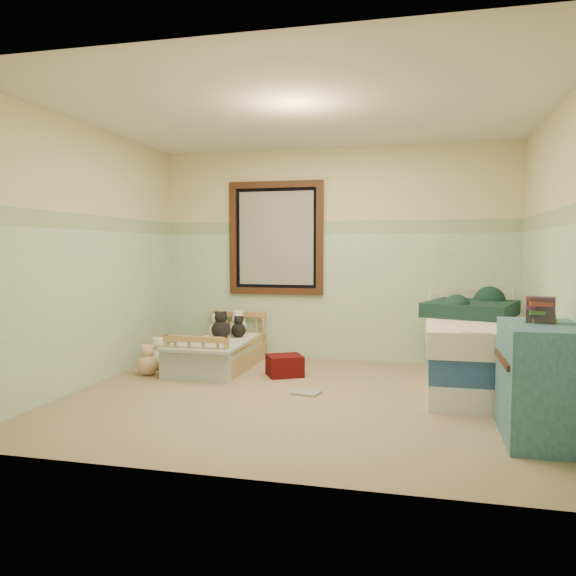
% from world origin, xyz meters
% --- Properties ---
extents(floor, '(4.20, 3.60, 0.02)m').
position_xyz_m(floor, '(0.00, 0.00, -0.01)').
color(floor, '#867353').
rests_on(floor, ground).
extents(ceiling, '(4.20, 3.60, 0.02)m').
position_xyz_m(ceiling, '(0.00, 0.00, 2.51)').
color(ceiling, silver).
rests_on(ceiling, wall_back).
extents(wall_back, '(4.20, 0.04, 2.50)m').
position_xyz_m(wall_back, '(0.00, 1.80, 1.25)').
color(wall_back, beige).
rests_on(wall_back, floor).
extents(wall_front, '(4.20, 0.04, 2.50)m').
position_xyz_m(wall_front, '(0.00, -1.80, 1.25)').
color(wall_front, beige).
rests_on(wall_front, floor).
extents(wall_left, '(0.04, 3.60, 2.50)m').
position_xyz_m(wall_left, '(-2.10, 0.00, 1.25)').
color(wall_left, beige).
rests_on(wall_left, floor).
extents(wall_right, '(0.04, 3.60, 2.50)m').
position_xyz_m(wall_right, '(2.10, 0.00, 1.25)').
color(wall_right, beige).
rests_on(wall_right, floor).
extents(wainscot_mint, '(4.20, 0.01, 1.50)m').
position_xyz_m(wainscot_mint, '(0.00, 1.79, 0.75)').
color(wainscot_mint, '#9AC79D').
rests_on(wainscot_mint, floor).
extents(border_strip, '(4.20, 0.01, 0.15)m').
position_xyz_m(border_strip, '(0.00, 1.79, 1.57)').
color(border_strip, '#4D834C').
rests_on(border_strip, wall_back).
extents(window_frame, '(1.16, 0.06, 1.36)m').
position_xyz_m(window_frame, '(-0.70, 1.76, 1.45)').
color(window_frame, '#3F1E0F').
rests_on(window_frame, wall_back).
extents(window_blinds, '(0.92, 0.01, 1.12)m').
position_xyz_m(window_blinds, '(-0.70, 1.77, 1.45)').
color(window_blinds, '#B2B2AE').
rests_on(window_blinds, window_frame).
extents(toddler_bed_frame, '(0.70, 1.39, 0.18)m').
position_xyz_m(toddler_bed_frame, '(-1.16, 1.05, 0.09)').
color(toddler_bed_frame, olive).
rests_on(toddler_bed_frame, floor).
extents(toddler_mattress, '(0.64, 1.33, 0.12)m').
position_xyz_m(toddler_mattress, '(-1.16, 1.05, 0.24)').
color(toddler_mattress, white).
rests_on(toddler_mattress, toddler_bed_frame).
extents(patchwork_quilt, '(0.76, 0.70, 0.03)m').
position_xyz_m(patchwork_quilt, '(-1.16, 0.62, 0.31)').
color(patchwork_quilt, '#77A3D5').
rests_on(patchwork_quilt, toddler_mattress).
extents(plush_bed_brown, '(0.18, 0.18, 0.18)m').
position_xyz_m(plush_bed_brown, '(-1.31, 1.55, 0.39)').
color(plush_bed_brown, brown).
rests_on(plush_bed_brown, toddler_mattress).
extents(plush_bed_white, '(0.20, 0.20, 0.20)m').
position_xyz_m(plush_bed_white, '(-1.11, 1.55, 0.40)').
color(plush_bed_white, white).
rests_on(plush_bed_white, toddler_mattress).
extents(plush_bed_tan, '(0.19, 0.19, 0.19)m').
position_xyz_m(plush_bed_tan, '(-1.26, 1.33, 0.39)').
color(plush_bed_tan, beige).
rests_on(plush_bed_tan, toddler_mattress).
extents(plush_bed_dark, '(0.17, 0.17, 0.17)m').
position_xyz_m(plush_bed_dark, '(-1.03, 1.33, 0.38)').
color(plush_bed_dark, black).
rests_on(plush_bed_dark, toddler_mattress).
extents(plush_floor_cream, '(0.24, 0.24, 0.24)m').
position_xyz_m(plush_floor_cream, '(-1.78, 0.81, 0.12)').
color(plush_floor_cream, silver).
rests_on(plush_floor_cream, floor).
extents(plush_floor_tan, '(0.22, 0.22, 0.22)m').
position_xyz_m(plush_floor_tan, '(-1.76, 0.50, 0.11)').
color(plush_floor_tan, beige).
rests_on(plush_floor_tan, floor).
extents(twin_bed_frame, '(0.92, 1.84, 0.22)m').
position_xyz_m(twin_bed_frame, '(1.55, 0.70, 0.11)').
color(twin_bed_frame, silver).
rests_on(twin_bed_frame, floor).
extents(twin_boxspring, '(0.92, 1.84, 0.22)m').
position_xyz_m(twin_boxspring, '(1.55, 0.70, 0.33)').
color(twin_boxspring, navy).
rests_on(twin_boxspring, twin_bed_frame).
extents(twin_mattress, '(0.96, 1.88, 0.22)m').
position_xyz_m(twin_mattress, '(1.55, 0.70, 0.55)').
color(twin_mattress, white).
rests_on(twin_mattress, twin_boxspring).
extents(teal_blanket, '(1.01, 1.04, 0.14)m').
position_xyz_m(teal_blanket, '(1.50, 1.00, 0.73)').
color(teal_blanket, black).
rests_on(teal_blanket, twin_mattress).
extents(dresser, '(0.50, 0.81, 0.81)m').
position_xyz_m(dresser, '(1.84, -0.69, 0.40)').
color(dresser, '#2D5568').
rests_on(dresser, floor).
extents(book_stack, '(0.21, 0.18, 0.18)m').
position_xyz_m(book_stack, '(1.84, -0.59, 0.90)').
color(book_stack, '#4E2927').
rests_on(book_stack, dresser).
extents(red_pillow, '(0.45, 0.43, 0.22)m').
position_xyz_m(red_pillow, '(-0.35, 0.80, 0.11)').
color(red_pillow, maroon).
rests_on(red_pillow, floor).
extents(floor_book, '(0.28, 0.24, 0.02)m').
position_xyz_m(floor_book, '(0.01, 0.14, 0.01)').
color(floor_book, yellow).
rests_on(floor_book, floor).
extents(extra_plush_0, '(0.22, 0.22, 0.22)m').
position_xyz_m(extra_plush_0, '(-1.19, 1.16, 0.41)').
color(extra_plush_0, black).
rests_on(extra_plush_0, toddler_mattress).
extents(extra_plush_1, '(0.15, 0.15, 0.15)m').
position_xyz_m(extra_plush_1, '(-1.10, 1.46, 0.38)').
color(extra_plush_1, white).
rests_on(extra_plush_1, toddler_mattress).
extents(extra_plush_2, '(0.19, 0.19, 0.19)m').
position_xyz_m(extra_plush_2, '(-1.25, 1.22, 0.39)').
color(extra_plush_2, white).
rests_on(extra_plush_2, toddler_mattress).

